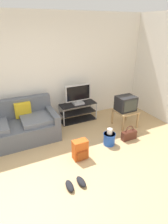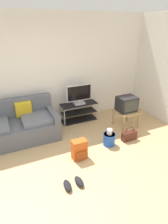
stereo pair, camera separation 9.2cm
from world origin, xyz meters
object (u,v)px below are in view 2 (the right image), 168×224
Objects in this scene: backpack at (79,150)px; cleaning_bucket at (109,138)px; tv_stand at (79,112)px; sneakers_pair at (73,184)px; side_table at (126,113)px; crt_tv at (127,104)px; handbag at (129,135)px; couch at (16,126)px; flat_tv at (79,95)px.

backpack is 1.03× the size of cleaning_bucket.
tv_stand reaches higher than sneakers_pair.
cleaning_bucket is (0.13, -1.36, -0.09)m from tv_stand.
crt_tv is (-0.00, 0.02, 0.25)m from side_table.
sneakers_pair is (-1.01, -2.12, -0.20)m from tv_stand.
backpack is 1.20× the size of sneakers_pair.
side_table reaches higher than cleaning_bucket.
handbag is at bearing -118.04° from side_table.
couch is 3.95× the size of crt_tv.
flat_tv is 1.63m from handbag.
handbag is (-0.31, -0.58, -0.25)m from side_table.
backpack is 0.78m from cleaning_bucket.
couch is at bearing -171.45° from tv_stand.
tv_stand is 2.72× the size of handbag.
flat_tv is at bearing -90.00° from tv_stand.
crt_tv is 0.84m from handbag.
flat_tv is 1.51× the size of crt_tv.
handbag is at bearing 24.57° from backpack.
crt_tv reaches higher than tv_stand.
tv_stand is at bearing 64.44° from sneakers_pair.
backpack is (-0.64, -1.51, -0.05)m from tv_stand.
crt_tv is at bearing 90.00° from side_table.
couch is at bearing 108.92° from sneakers_pair.
cleaning_bucket is at bearing 177.00° from handbag.
side_table is (0.95, -0.80, 0.12)m from tv_stand.
crt_tv is 1.29× the size of handbag.
couch is 2.62× the size of flat_tv.
flat_tv is (0.00, -0.02, 0.50)m from tv_stand.
tv_stand reaches higher than cleaning_bucket.
tv_stand reaches higher than handbag.
cleaning_bucket is at bearing -146.25° from side_table.
couch is 4.68× the size of cleaning_bucket.
tv_stand is 1.29m from crt_tv.
cleaning_bucket is at bearing -31.85° from couch.
handbag is at bearing -117.40° from crt_tv.
crt_tv is 1.10m from cleaning_bucket.
cleaning_bucket is (-0.83, -0.57, -0.46)m from crt_tv.
tv_stand is 1.53m from handbag.
side_table is (0.95, -0.78, -0.39)m from flat_tv.
couch is at bearing 168.31° from crt_tv.
couch reaches higher than tv_stand.
backpack is at bearing -174.52° from handbag.
flat_tv reaches higher than side_table.
couch reaches higher than sneakers_pair.
flat_tv is at bearing 95.54° from cleaning_bucket.
couch is 5.08× the size of handbag.
cleaning_bucket is at bearing -84.55° from tv_stand.
crt_tv is 1.80m from backpack.
crt_tv is (0.95, -0.79, 0.37)m from tv_stand.
handbag is (2.30, -1.13, -0.20)m from couch.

